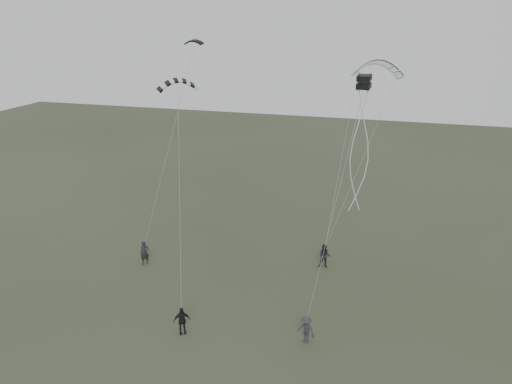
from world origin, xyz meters
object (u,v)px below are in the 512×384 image
(flyer_left, at_px, (145,253))
(kite_striped, at_px, (178,80))
(kite_pale_large, at_px, (377,63))
(kite_dark_small, at_px, (194,41))
(flyer_right, at_px, (324,256))
(flyer_far, at_px, (306,330))
(flyer_center, at_px, (182,321))
(kite_box, at_px, (364,82))

(flyer_left, relative_size, kite_striped, 0.67)
(kite_pale_large, relative_size, kite_striped, 1.39)
(flyer_left, distance_m, kite_dark_small, 17.12)
(flyer_left, xyz_separation_m, kite_striped, (3.11, 1.25, 13.59))
(flyer_right, xyz_separation_m, kite_striped, (-10.86, -2.23, 13.60))
(flyer_left, bearing_deg, flyer_far, -65.89)
(flyer_right, xyz_separation_m, flyer_center, (-7.25, -11.23, -0.06))
(kite_dark_small, distance_m, kite_box, 15.92)
(flyer_center, relative_size, kite_box, 2.43)
(flyer_right, bearing_deg, kite_dark_small, 172.42)
(flyer_left, distance_m, kite_striped, 14.00)
(kite_striped, bearing_deg, flyer_left, 166.52)
(flyer_far, xyz_separation_m, kite_box, (2.17, 3.26, 14.59))
(kite_dark_small, height_order, kite_pale_large, kite_dark_small)
(flyer_right, xyz_separation_m, kite_dark_small, (-11.03, 1.37, 16.16))
(kite_striped, height_order, kite_box, kite_box)
(kite_box, bearing_deg, kite_striped, 170.09)
(flyer_far, relative_size, kite_dark_small, 1.17)
(kite_pale_large, relative_size, kite_box, 5.41)
(kite_pale_large, bearing_deg, kite_dark_small, -145.19)
(flyer_far, height_order, kite_pale_large, kite_pale_large)
(flyer_far, bearing_deg, flyer_right, 113.55)
(kite_striped, xyz_separation_m, kite_box, (13.46, -4.46, 0.92))
(flyer_far, distance_m, kite_pale_large, 21.37)
(flyer_left, xyz_separation_m, flyer_center, (6.73, -7.75, -0.06))
(flyer_far, height_order, kite_box, kite_box)
(flyer_right, distance_m, kite_box, 16.19)
(flyer_center, height_order, kite_dark_small, kite_dark_small)
(flyer_left, xyz_separation_m, flyer_far, (14.40, -6.46, -0.08))
(flyer_right, relative_size, kite_box, 2.59)
(kite_dark_small, relative_size, kite_pale_large, 0.38)
(flyer_right, distance_m, flyer_far, 9.95)
(flyer_center, relative_size, flyer_far, 1.02)
(kite_pale_large, height_order, kite_box, kite_pale_large)
(flyer_left, height_order, kite_striped, kite_striped)
(flyer_far, xyz_separation_m, kite_pale_large, (2.19, 15.47, 14.59))
(flyer_left, height_order, kite_dark_small, kite_dark_small)
(kite_striped, bearing_deg, flyer_right, -23.73)
(kite_dark_small, bearing_deg, flyer_right, 2.49)
(flyer_far, relative_size, kite_pale_large, 0.44)
(flyer_left, relative_size, kite_pale_large, 0.48)
(flyer_far, bearing_deg, kite_striped, 166.77)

